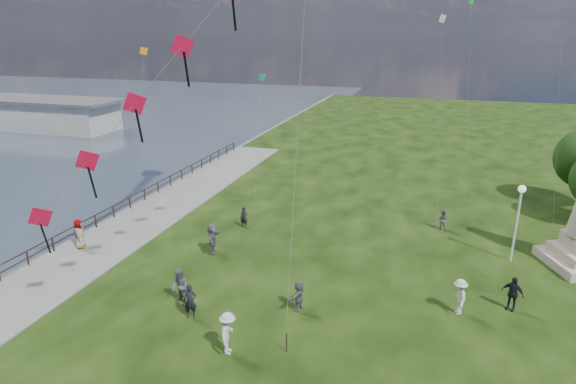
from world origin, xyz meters
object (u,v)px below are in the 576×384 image
(person_1, at_px, (180,287))
(person_5, at_px, (212,239))
(person_7, at_px, (443,220))
(lamppost, at_px, (519,207))
(person_10, at_px, (80,235))
(person_6, at_px, (244,217))
(person_11, at_px, (298,296))
(person_2, at_px, (228,333))
(person_8, at_px, (459,297))
(pier_pavilion, at_px, (25,112))
(person_0, at_px, (190,301))
(person_9, at_px, (512,293))

(person_1, relative_size, person_5, 0.99)
(person_5, bearing_deg, person_7, -69.25)
(lamppost, height_order, person_10, lamppost)
(person_6, bearing_deg, person_11, -52.71)
(lamppost, bearing_deg, person_10, -166.16)
(person_6, distance_m, person_10, 10.62)
(lamppost, height_order, person_11, lamppost)
(person_2, bearing_deg, person_8, -69.23)
(person_6, bearing_deg, lamppost, 0.99)
(pier_pavilion, bearing_deg, lamppost, -23.09)
(person_11, bearing_deg, person_2, -12.82)
(person_1, height_order, person_5, person_5)
(person_11, bearing_deg, lamppost, 142.16)
(pier_pavilion, bearing_deg, person_5, -34.52)
(person_8, height_order, person_11, person_8)
(person_0, height_order, person_5, person_5)
(lamppost, distance_m, person_0, 19.19)
(person_5, bearing_deg, person_9, -105.25)
(person_1, bearing_deg, person_9, 44.33)
(person_2, xyz_separation_m, person_6, (-4.66, 13.10, -0.22))
(pier_pavilion, xyz_separation_m, person_11, (52.07, -35.71, -1.05))
(person_5, height_order, person_10, person_5)
(person_6, relative_size, person_10, 0.79)
(person_0, relative_size, person_5, 0.90)
(person_5, bearing_deg, person_0, -172.92)
(person_2, xyz_separation_m, person_11, (1.91, 4.11, -0.17))
(pier_pavilion, xyz_separation_m, person_10, (37.00, -33.09, -0.89))
(person_7, bearing_deg, person_11, 77.54)
(lamppost, distance_m, person_7, 6.17)
(person_5, relative_size, person_11, 1.21)
(person_6, bearing_deg, person_10, -142.01)
(person_2, height_order, person_6, person_2)
(person_7, xyz_separation_m, person_11, (-6.69, -12.80, 0.07))
(person_7, bearing_deg, person_0, 67.74)
(lamppost, distance_m, person_5, 18.25)
(person_2, xyz_separation_m, person_8, (9.43, 6.12, -0.05))
(person_2, relative_size, person_7, 1.34)
(person_9, xyz_separation_m, person_10, (-25.08, -0.56, 0.05))
(person_7, xyz_separation_m, person_8, (0.83, -10.79, 0.20))
(person_0, bearing_deg, person_5, 88.49)
(person_1, bearing_deg, person_5, 128.92)
(pier_pavilion, relative_size, person_0, 17.41)
(person_6, height_order, person_11, person_11)
(person_1, relative_size, person_6, 1.27)
(person_5, height_order, person_7, person_5)
(person_2, distance_m, person_6, 13.90)
(person_0, xyz_separation_m, person_7, (11.43, 14.96, -0.14))
(lamppost, bearing_deg, pier_pavilion, 156.91)
(lamppost, xyz_separation_m, person_0, (-15.43, -11.12, -2.58))
(person_1, xyz_separation_m, person_2, (3.92, -2.88, 0.02))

